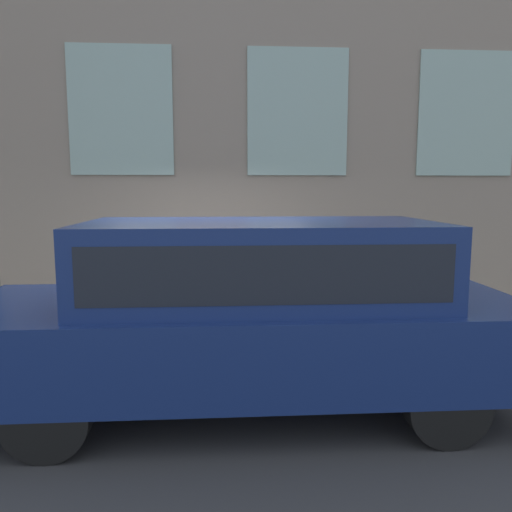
# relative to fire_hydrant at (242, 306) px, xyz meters

# --- Properties ---
(ground_plane) EXTENTS (80.00, 80.00, 0.00)m
(ground_plane) POSITION_rel_fire_hydrant_xyz_m (-0.44, 0.42, -0.60)
(ground_plane) COLOR #38383A
(sidewalk) EXTENTS (2.45, 60.00, 0.17)m
(sidewalk) POSITION_rel_fire_hydrant_xyz_m (0.78, 0.42, -0.51)
(sidewalk) COLOR #A8A093
(sidewalk) RESTS_ON ground_plane
(building_facade) EXTENTS (0.33, 40.00, 7.75)m
(building_facade) POSITION_rel_fire_hydrant_xyz_m (2.15, 0.42, 3.29)
(building_facade) COLOR gray
(building_facade) RESTS_ON ground_plane
(fire_hydrant) EXTENTS (0.31, 0.43, 0.84)m
(fire_hydrant) POSITION_rel_fire_hydrant_xyz_m (0.00, 0.00, 0.00)
(fire_hydrant) COLOR gray
(fire_hydrant) RESTS_ON sidewalk
(person) EXTENTS (0.36, 0.24, 1.50)m
(person) POSITION_rel_fire_hydrant_xyz_m (0.31, -0.39, 0.47)
(person) COLOR #232328
(person) RESTS_ON sidewalk
(parked_truck_navy_near) EXTENTS (1.81, 5.17, 1.81)m
(parked_truck_navy_near) POSITION_rel_fire_hydrant_xyz_m (-1.71, -0.04, 0.43)
(parked_truck_navy_near) COLOR black
(parked_truck_navy_near) RESTS_ON ground_plane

